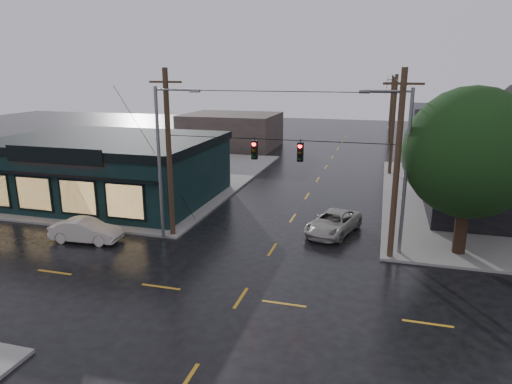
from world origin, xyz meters
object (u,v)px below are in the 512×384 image
(utility_pole_nw, at_px, (173,236))
(utility_pole_ne, at_px, (389,258))
(corner_tree, at_px, (470,153))
(suv_silver, at_px, (333,223))
(sedan_cream, at_px, (86,231))

(utility_pole_nw, relative_size, utility_pole_ne, 1.00)
(corner_tree, bearing_deg, utility_pole_nw, -174.55)
(utility_pole_ne, xyz_separation_m, suv_silver, (-3.45, 3.22, 0.69))
(suv_silver, bearing_deg, utility_pole_ne, -26.68)
(suv_silver, bearing_deg, sedan_cream, -142.38)
(utility_pole_nw, height_order, suv_silver, utility_pole_nw)
(suv_silver, bearing_deg, utility_pole_nw, -144.98)
(sedan_cream, distance_m, suv_silver, 15.18)
(utility_pole_nw, relative_size, sedan_cream, 2.41)
(corner_tree, xyz_separation_m, utility_pole_ne, (-3.69, -1.59, -5.77))
(sedan_cream, xyz_separation_m, suv_silver, (14.15, 5.50, -0.00))
(utility_pole_nw, bearing_deg, corner_tree, 5.45)
(suv_silver, bearing_deg, corner_tree, 3.50)
(sedan_cream, bearing_deg, corner_tree, -84.48)
(utility_pole_ne, bearing_deg, sedan_cream, -172.62)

